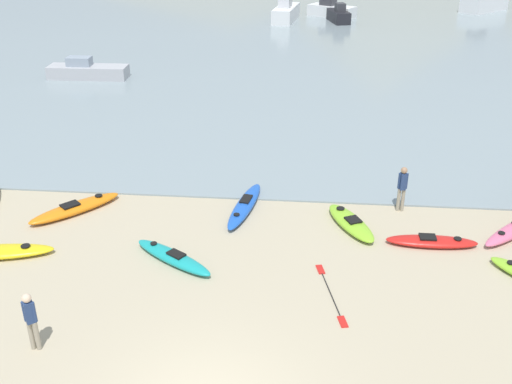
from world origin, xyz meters
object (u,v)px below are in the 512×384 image
kayak_on_sand_0 (351,223)px  loose_paddle (331,294)px  kayak_on_sand_1 (75,208)px  moored_boat_0 (484,2)px  kayak_on_sand_3 (173,257)px  person_near_foreground (31,318)px  moored_boat_3 (87,71)px  kayak_on_sand_4 (245,205)px  moored_boat_2 (339,15)px  person_near_waterline (402,186)px  moored_boat_4 (286,12)px  moored_boat_1 (331,10)px  kayak_on_sand_2 (432,241)px

kayak_on_sand_0 → loose_paddle: 3.76m
kayak_on_sand_0 → kayak_on_sand_1: (-9.08, 0.16, 0.01)m
loose_paddle → moored_boat_0: bearing=71.8°
loose_paddle → kayak_on_sand_3: bearing=165.3°
person_near_foreground → loose_paddle: size_ratio=0.56×
moored_boat_3 → kayak_on_sand_0: bearing=-48.5°
kayak_on_sand_4 → moored_boat_2: 34.16m
person_near_waterline → loose_paddle: person_near_waterline is taller
moored_boat_2 → moored_boat_4: (-4.42, 0.28, 0.14)m
moored_boat_4 → kayak_on_sand_1: bearing=-98.8°
kayak_on_sand_4 → moored_boat_3: bearing=125.3°
kayak_on_sand_3 → moored_boat_1: bearing=82.4°
person_near_waterline → moored_boat_3: (-15.93, 14.80, -0.42)m
kayak_on_sand_3 → moored_boat_2: moored_boat_2 is taller
moored_boat_3 → moored_boat_1: bearing=56.0°
kayak_on_sand_1 → moored_boat_2: (9.80, 34.62, 0.45)m
kayak_on_sand_2 → person_near_foreground: (-9.93, -5.53, 0.74)m
person_near_waterline → moored_boat_1: bearing=92.4°
kayak_on_sand_2 → loose_paddle: size_ratio=0.99×
kayak_on_sand_0 → moored_boat_4: 35.26m
kayak_on_sand_4 → moored_boat_4: 34.18m
kayak_on_sand_0 → kayak_on_sand_2: 2.54m
kayak_on_sand_4 → kayak_on_sand_2: bearing=-17.0°
moored_boat_2 → moored_boat_3: moored_boat_2 is taller
kayak_on_sand_2 → person_near_foreground: size_ratio=1.77×
moored_boat_3 → person_near_foreground: bearing=-73.5°
kayak_on_sand_4 → moored_boat_2: size_ratio=1.07×
moored_boat_0 → moored_boat_1: size_ratio=1.12×
moored_boat_0 → moored_boat_3: size_ratio=1.07×
kayak_on_sand_2 → moored_boat_3: (-16.61, 16.98, 0.35)m
kayak_on_sand_4 → loose_paddle: kayak_on_sand_4 is taller
kayak_on_sand_4 → kayak_on_sand_1: bearing=-172.7°
kayak_on_sand_2 → moored_boat_0: (11.75, 42.42, 0.74)m
kayak_on_sand_3 → moored_boat_4: moored_boat_4 is taller
kayak_on_sand_3 → loose_paddle: size_ratio=1.00×
kayak_on_sand_1 → moored_boat_1: (9.25, 37.24, 0.45)m
person_near_waterline → moored_boat_0: (12.43, 40.23, -0.03)m
person_near_waterline → moored_boat_0: moored_boat_0 is taller
moored_boat_0 → loose_paddle: size_ratio=1.78×
kayak_on_sand_2 → moored_boat_1: 38.38m
person_near_foreground → loose_paddle: (6.86, 2.75, -0.86)m
moored_boat_4 → kayak_on_sand_3: bearing=-92.3°
kayak_on_sand_2 → moored_boat_2: moored_boat_2 is taller
kayak_on_sand_0 → kayak_on_sand_1: bearing=179.0°
kayak_on_sand_1 → kayak_on_sand_4: size_ratio=0.82×
kayak_on_sand_1 → moored_boat_1: bearing=76.1°
kayak_on_sand_1 → moored_boat_1: moored_boat_1 is taller
kayak_on_sand_3 → kayak_on_sand_2: bearing=11.9°
kayak_on_sand_1 → moored_boat_2: bearing=74.2°
kayak_on_sand_1 → loose_paddle: bearing=-24.7°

